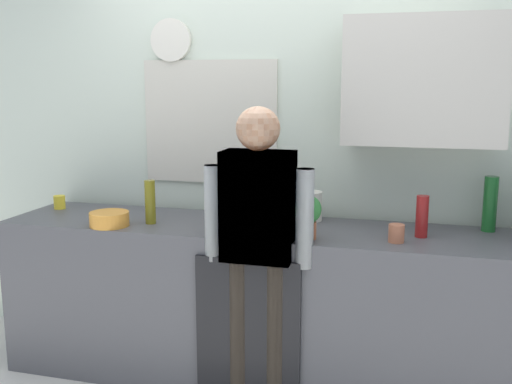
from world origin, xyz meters
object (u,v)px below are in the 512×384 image
Objects in this scene: bottle_olive_oil at (150,202)px; bottle_green_wine at (490,204)px; bottle_red_vinegar at (422,216)px; cup_yellow_cup at (59,202)px; person_at_sink at (258,235)px; storage_canister at (310,206)px; cup_terracotta_mug at (396,233)px; person_guest at (258,235)px; potted_plant at (307,214)px; mixing_bowl at (109,219)px.

bottle_green_wine reaches higher than bottle_olive_oil.
cup_yellow_cup is at bearing 177.10° from bottle_red_vinegar.
person_at_sink is (0.69, -0.20, -0.10)m from bottle_olive_oil.
storage_canister is (-0.63, 0.22, -0.03)m from bottle_red_vinegar.
bottle_olive_oil is 2.94× the size of cup_yellow_cup.
bottle_green_wine is at bearing 2.48° from cup_yellow_cup.
bottle_green_wine is 1.76× the size of storage_canister.
cup_terracotta_mug is at bearing -1.72° from bottle_olive_oil.
person_guest is (1.42, -0.41, -0.01)m from cup_yellow_cup.
person_guest reaches higher than bottle_green_wine.
person_at_sink is at bearing -154.96° from potted_plant.
cup_yellow_cup is (-0.73, 0.21, -0.08)m from bottle_olive_oil.
person_guest is (0.69, -0.20, -0.10)m from bottle_olive_oil.
potted_plant is at bearing -82.35° from storage_canister.
bottle_olive_oil is 0.77m from cup_yellow_cup.
person_at_sink reaches higher than storage_canister.
bottle_green_wine is 1.27m from person_at_sink.
cup_terracotta_mug is at bearing -35.38° from storage_canister.
bottle_green_wine is 1.36× the size of bottle_red_vinegar.
storage_canister reaches higher than mixing_bowl.
storage_canister is at bearing 22.17° from mixing_bowl.
bottle_red_vinegar is (-0.35, -0.22, -0.04)m from bottle_green_wine.
person_at_sink is 0.00m from person_guest.
person_guest is at bearing -16.08° from cup_yellow_cup.
person_guest reaches higher than storage_canister.
potted_plant is at bearing -5.69° from bottle_olive_oil.
bottle_olive_oil is 1.47× the size of storage_canister.
person_at_sink reaches higher than cup_yellow_cup.
bottle_green_wine reaches higher than bottle_red_vinegar.
person_at_sink is (-0.23, -0.11, -0.10)m from potted_plant.
cup_yellow_cup is 0.05× the size of person_at_sink.
potted_plant is at bearing -155.85° from bottle_green_wine.
bottle_olive_oil is at bearing -176.23° from bottle_red_vinegar.
person_guest is (0.00, 0.00, 0.00)m from person_at_sink.
cup_yellow_cup is 0.50× the size of storage_canister.
person_at_sink is at bearing -166.89° from cup_terracotta_mug.
person_guest reaches higher than cup_terracotta_mug.
storage_canister is at bearing 160.74° from bottle_red_vinegar.
cup_yellow_cup is (-2.10, 0.25, -0.00)m from cup_terracotta_mug.
potted_plant is (0.92, -0.09, 0.01)m from bottle_olive_oil.
person_at_sink is at bearing -16.08° from cup_yellow_cup.
bottle_red_vinegar is (1.49, 0.10, -0.01)m from bottle_olive_oil.
potted_plant is at bearing -161.61° from bottle_red_vinegar.
bottle_green_wine is 2.09m from mixing_bowl.
person_guest is at bearing -154.96° from potted_plant.
storage_canister is 0.55m from person_at_sink.
bottle_red_vinegar is at bearing 7.23° from mixing_bowl.
person_at_sink is (0.89, -0.08, -0.01)m from mixing_bowl.
person_guest reaches higher than bottle_red_vinegar.
bottle_olive_oil reaches higher than storage_canister.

